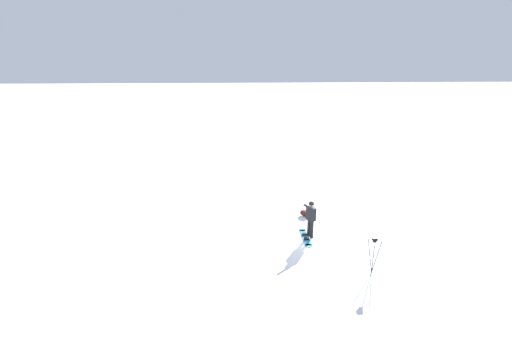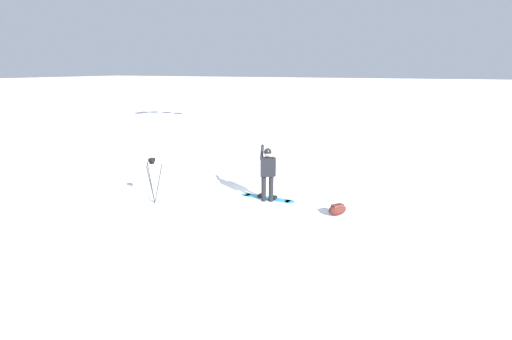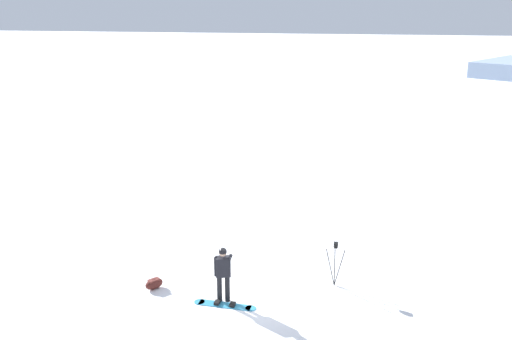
# 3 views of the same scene
# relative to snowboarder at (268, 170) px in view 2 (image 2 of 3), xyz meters

# --- Properties ---
(ground_plane) EXTENTS (300.00, 300.00, 0.00)m
(ground_plane) POSITION_rel_snowboarder_xyz_m (0.76, 0.33, -0.98)
(ground_plane) COLOR white
(snowboarder) EXTENTS (0.62, 0.61, 1.64)m
(snowboarder) POSITION_rel_snowboarder_xyz_m (0.00, 0.00, 0.00)
(snowboarder) COLOR black
(snowboarder) RESTS_ON ground_plane
(snowboard) EXTENTS (1.76, 0.33, 0.10)m
(snowboard) POSITION_rel_snowboarder_xyz_m (0.09, -0.22, -0.95)
(snowboard) COLOR teal
(snowboard) RESTS_ON ground_plane
(gear_bag_large) EXTENTS (0.57, 0.60, 0.31)m
(gear_bag_large) POSITION_rel_snowboarder_xyz_m (-2.16, 0.25, -0.81)
(gear_bag_large) COLOR #4C1E19
(gear_bag_large) RESTS_ON ground_plane
(camera_tripod) EXTENTS (0.56, 0.44, 1.36)m
(camera_tripod) POSITION_rel_snowboarder_xyz_m (2.95, 1.55, -0.00)
(camera_tripod) COLOR #262628
(camera_tripod) RESTS_ON ground_plane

